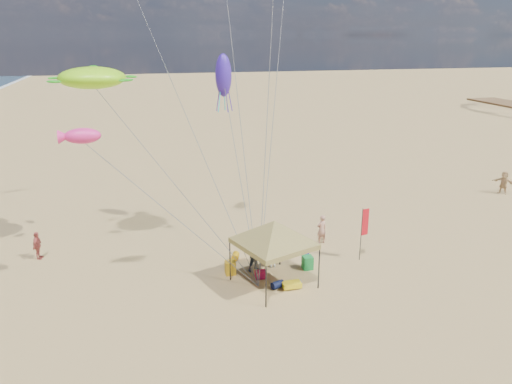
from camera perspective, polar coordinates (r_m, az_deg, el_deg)
ground at (r=23.56m, az=1.81°, el=-11.51°), size 280.00×280.00×0.00m
canopy_tent at (r=22.82m, az=2.15°, el=-3.68°), size 5.82×5.82×3.82m
feather_flag at (r=26.42m, az=12.54°, el=-3.83°), size 0.44×0.13×2.95m
cooler_red at (r=24.60m, az=0.55°, el=-9.64°), size 0.54×0.38×0.38m
cooler_blue at (r=27.26m, az=5.58°, el=-6.85°), size 0.54×0.38×0.38m
bag_navy at (r=23.74m, az=2.54°, el=-10.77°), size 0.69×0.54×0.36m
bag_orange at (r=26.55m, az=-2.43°, el=-7.51°), size 0.54×0.69×0.36m
chair_green at (r=25.58m, az=6.05°, el=-8.21°), size 0.50×0.50×0.70m
chair_yellow at (r=24.95m, az=-3.03°, el=-8.84°), size 0.50×0.50×0.70m
crate_grey at (r=23.99m, az=4.91°, el=-10.61°), size 0.34×0.30×0.28m
beach_cart at (r=23.74m, az=4.20°, el=-10.76°), size 0.90×0.50×0.24m
person_near_a at (r=28.44m, az=7.69°, el=-4.36°), size 0.72×0.57×1.74m
person_near_b at (r=25.02m, az=-0.01°, el=-7.43°), size 0.99×0.88×1.71m
person_near_c at (r=25.47m, az=1.93°, el=-7.15°), size 1.03×0.61×1.56m
person_far_a at (r=28.84m, az=-24.23°, el=-5.74°), size 0.58×0.97×1.55m
person_far_c at (r=41.57m, az=27.02°, el=1.00°), size 1.31×1.64×1.75m
turtle_kite at (r=26.37m, az=-18.65°, el=12.55°), size 3.93×3.48×1.11m
fish_kite at (r=22.24m, az=-19.65°, el=6.21°), size 1.72×1.30×0.68m
squid_kite at (r=28.61m, az=-3.84°, el=13.48°), size 1.14×1.14×2.43m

